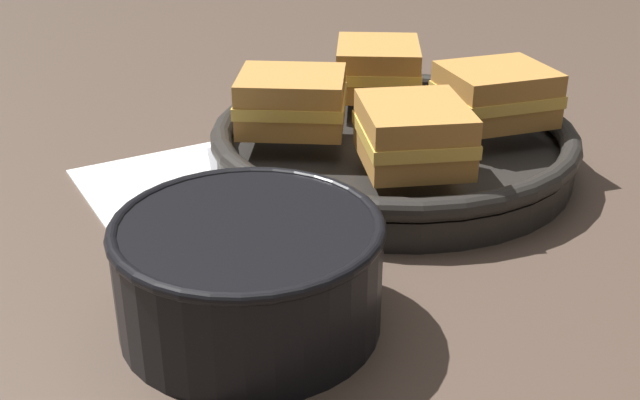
% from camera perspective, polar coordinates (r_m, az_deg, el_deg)
% --- Properties ---
extents(ground_plane, '(4.00, 4.00, 0.00)m').
position_cam_1_polar(ground_plane, '(0.57, -1.96, -3.79)').
color(ground_plane, '#47382D').
extents(napkin, '(0.28, 0.25, 0.00)m').
position_cam_1_polar(napkin, '(0.65, -5.65, 0.06)').
color(napkin, white).
rests_on(napkin, ground_plane).
extents(soup_bowl, '(0.16, 0.16, 0.07)m').
position_cam_1_polar(soup_bowl, '(0.48, -5.09, -4.72)').
color(soup_bowl, black).
rests_on(soup_bowl, ground_plane).
extents(spoon, '(0.16, 0.09, 0.01)m').
position_cam_1_polar(spoon, '(0.62, -6.99, -0.46)').
color(spoon, '#9E9EA3').
rests_on(spoon, napkin).
extents(skillet, '(0.31, 0.31, 0.04)m').
position_cam_1_polar(skillet, '(0.70, 5.20, 3.87)').
color(skillet, black).
rests_on(skillet, ground_plane).
extents(sandwich_near_left, '(0.12, 0.12, 0.05)m').
position_cam_1_polar(sandwich_near_left, '(0.67, -2.03, 7.05)').
color(sandwich_near_left, '#B27A38').
rests_on(sandwich_near_left, skillet).
extents(sandwich_near_right, '(0.12, 0.11, 0.05)m').
position_cam_1_polar(sandwich_near_right, '(0.60, 6.89, 4.60)').
color(sandwich_near_right, '#B27A38').
rests_on(sandwich_near_right, skillet).
extents(sandwich_far_left, '(0.10, 0.11, 0.05)m').
position_cam_1_polar(sandwich_far_left, '(0.71, 12.39, 7.36)').
color(sandwich_far_left, '#B27A38').
rests_on(sandwich_far_left, skillet).
extents(sandwich_far_right, '(0.12, 0.12, 0.05)m').
position_cam_1_polar(sandwich_far_right, '(0.77, 4.13, 9.36)').
color(sandwich_far_right, '#B27A38').
rests_on(sandwich_far_right, skillet).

